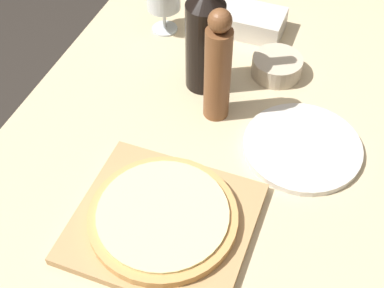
# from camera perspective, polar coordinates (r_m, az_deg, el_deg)

# --- Properties ---
(dining_table) EXTENTS (0.81, 1.66, 0.73)m
(dining_table) POSITION_cam_1_polar(r_m,az_deg,el_deg) (1.12, -0.90, -5.96)
(dining_table) COLOR #CCB78E
(dining_table) RESTS_ON ground_plane
(cutting_board) EXTENTS (0.31, 0.29, 0.02)m
(cutting_board) POSITION_cam_1_polar(r_m,az_deg,el_deg) (0.98, -3.07, -8.37)
(cutting_board) COLOR tan
(cutting_board) RESTS_ON dining_table
(pizza) EXTENTS (0.27, 0.27, 0.02)m
(pizza) POSITION_cam_1_polar(r_m,az_deg,el_deg) (0.96, -3.12, -7.70)
(pizza) COLOR tan
(pizza) RESTS_ON cutting_board
(wine_bottle) EXTENTS (0.08, 0.08, 0.33)m
(wine_bottle) POSITION_cam_1_polar(r_m,az_deg,el_deg) (1.15, 1.40, 11.34)
(wine_bottle) COLOR black
(wine_bottle) RESTS_ON dining_table
(pepper_mill) EXTENTS (0.06, 0.06, 0.26)m
(pepper_mill) POSITION_cam_1_polar(r_m,az_deg,el_deg) (1.08, 2.77, 8.08)
(pepper_mill) COLOR brown
(pepper_mill) RESTS_ON dining_table
(small_bowl) EXTENTS (0.12, 0.12, 0.04)m
(small_bowl) POSITION_cam_1_polar(r_m,az_deg,el_deg) (1.26, 9.04, 8.19)
(small_bowl) COLOR beige
(small_bowl) RESTS_ON dining_table
(dinner_plate) EXTENTS (0.24, 0.24, 0.01)m
(dinner_plate) POSITION_cam_1_polar(r_m,az_deg,el_deg) (1.11, 11.68, -0.30)
(dinner_plate) COLOR silver
(dinner_plate) RESTS_ON dining_table
(food_container) EXTENTS (0.19, 0.11, 0.06)m
(food_container) POSITION_cam_1_polar(r_m,az_deg,el_deg) (1.38, 5.78, 12.97)
(food_container) COLOR beige
(food_container) RESTS_ON dining_table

